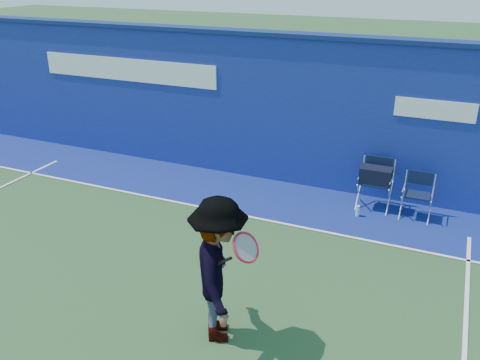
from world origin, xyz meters
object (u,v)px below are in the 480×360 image
at_px(directors_chair_right, 416,204).
at_px(water_bottle, 358,211).
at_px(directors_chair_left, 375,188).
at_px(tennis_player, 219,270).

distance_m(directors_chair_right, water_bottle, 1.06).
bearing_deg(water_bottle, directors_chair_right, 21.46).
distance_m(directors_chair_left, tennis_player, 4.59).
bearing_deg(directors_chair_right, water_bottle, -158.54).
height_order(directors_chair_left, directors_chair_right, directors_chair_left).
bearing_deg(directors_chair_left, directors_chair_right, -7.16).
bearing_deg(tennis_player, directors_chair_right, 66.20).
relative_size(directors_chair_left, directors_chair_right, 1.14).
relative_size(water_bottle, tennis_player, 0.11).
distance_m(water_bottle, tennis_player, 4.13).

